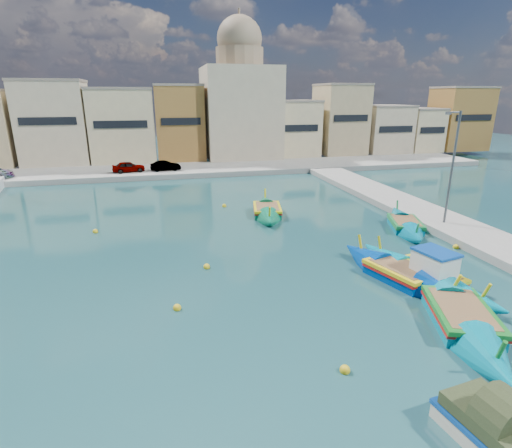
{
  "coord_description": "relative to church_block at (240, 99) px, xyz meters",
  "views": [
    {
      "loc": [
        -1.51,
        -16.64,
        8.93
      ],
      "look_at": [
        4.0,
        6.0,
        1.4
      ],
      "focal_mm": 28.0,
      "sensor_mm": 36.0,
      "label": 1
    }
  ],
  "objects": [
    {
      "name": "luzzu_cyan_mid",
      "position": [
        4.93,
        -33.33,
        -8.16
      ],
      "size": [
        4.43,
        8.02,
        2.32
      ],
      "color": "#00799A",
      "rests_on": "ground"
    },
    {
      "name": "luzzu_blue_south",
      "position": [
        -0.01,
        -44.73,
        -8.13
      ],
      "size": [
        5.39,
        9.5,
        2.7
      ],
      "color": "#0087A2",
      "rests_on": "ground"
    },
    {
      "name": "church_block",
      "position": [
        0.0,
        0.0,
        0.0
      ],
      "size": [
        10.0,
        10.0,
        19.1
      ],
      "color": "#C4B492",
      "rests_on": "ground"
    },
    {
      "name": "tender_near",
      "position": [
        -3.36,
        -50.14,
        -7.93
      ],
      "size": [
        2.09,
        3.34,
        1.55
      ],
      "color": "beige",
      "rests_on": "ground"
    },
    {
      "name": "luzzu_green",
      "position": [
        -3.57,
        -27.69,
        -8.14
      ],
      "size": [
        3.55,
        8.09,
        2.47
      ],
      "color": "#0B774F",
      "rests_on": "ground"
    },
    {
      "name": "quay_street_lamp",
      "position": [
        7.44,
        -34.0,
        -4.07
      ],
      "size": [
        1.18,
        0.16,
        8.0
      ],
      "color": "#595B60",
      "rests_on": "ground"
    },
    {
      "name": "parked_cars",
      "position": [
        -20.78,
        -9.5,
        -7.19
      ],
      "size": [
        22.15,
        2.59,
        1.28
      ],
      "color": "#4C1919",
      "rests_on": "north_quay"
    },
    {
      "name": "north_quay",
      "position": [
        -10.0,
        -8.0,
        -8.11
      ],
      "size": [
        80.0,
        8.0,
        0.6
      ],
      "primitive_type": "cube",
      "color": "gray",
      "rests_on": "ground"
    },
    {
      "name": "ground",
      "position": [
        -10.0,
        -40.0,
        -8.41
      ],
      "size": [
        160.0,
        160.0,
        0.0
      ],
      "primitive_type": "plane",
      "color": "#133839",
      "rests_on": "ground"
    },
    {
      "name": "north_townhouses",
      "position": [
        -3.32,
        -0.64,
        -3.41
      ],
      "size": [
        83.2,
        7.87,
        10.19
      ],
      "color": "beige",
      "rests_on": "ground"
    },
    {
      "name": "luzzu_cyan_south",
      "position": [
        0.0,
        -40.44,
        -8.13
      ],
      "size": [
        4.37,
        8.53,
        2.58
      ],
      "color": "#003D9E",
      "rests_on": "ground"
    },
    {
      "name": "mooring_buoys",
      "position": [
        -7.22,
        -35.83,
        -8.33
      ],
      "size": [
        22.23,
        22.12,
        0.36
      ],
      "color": "yellow",
      "rests_on": "ground"
    },
    {
      "name": "luzzu_turquoise_cabin",
      "position": [
        0.93,
        -41.05,
        -8.06
      ],
      "size": [
        3.83,
        9.21,
        2.89
      ],
      "color": "#0087A5",
      "rests_on": "ground"
    }
  ]
}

